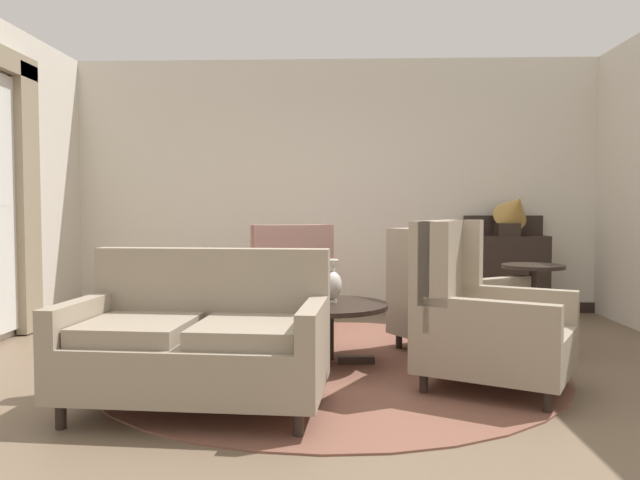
% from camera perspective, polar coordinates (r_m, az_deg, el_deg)
% --- Properties ---
extents(ground, '(8.50, 8.50, 0.00)m').
position_cam_1_polar(ground, '(4.50, 0.80, -12.49)').
color(ground, brown).
extents(wall_back, '(6.23, 0.08, 2.92)m').
position_cam_1_polar(wall_back, '(7.18, 1.34, 5.00)').
color(wall_back, silver).
rests_on(wall_back, ground).
extents(baseboard_back, '(6.07, 0.03, 0.12)m').
position_cam_1_polar(baseboard_back, '(7.21, 1.32, -6.16)').
color(baseboard_back, black).
rests_on(baseboard_back, ground).
extents(area_rug, '(3.48, 3.48, 0.01)m').
position_cam_1_polar(area_rug, '(4.78, 0.89, -11.47)').
color(area_rug, brown).
rests_on(area_rug, ground).
extents(coffee_table, '(0.92, 0.92, 0.48)m').
position_cam_1_polar(coffee_table, '(4.70, 0.68, -6.88)').
color(coffee_table, black).
rests_on(coffee_table, ground).
extents(porcelain_vase, '(0.17, 0.17, 0.33)m').
position_cam_1_polar(porcelain_vase, '(4.72, 0.99, -4.09)').
color(porcelain_vase, beige).
rests_on(porcelain_vase, coffee_table).
extents(settee, '(1.55, 0.94, 0.94)m').
position_cam_1_polar(settee, '(3.76, -11.20, -9.30)').
color(settee, gray).
rests_on(settee, ground).
extents(armchair_beside_settee, '(1.19, 1.14, 1.12)m').
position_cam_1_polar(armchair_beside_settee, '(4.24, 14.69, -7.25)').
color(armchair_beside_settee, gray).
rests_on(armchair_beside_settee, ground).
extents(armchair_far_left, '(0.94, 0.97, 1.05)m').
position_cam_1_polar(armchair_far_left, '(5.91, -3.02, -4.34)').
color(armchair_far_left, tan).
rests_on(armchair_far_left, ground).
extents(armchair_foreground_right, '(1.17, 1.14, 1.03)m').
position_cam_1_polar(armchair_foreground_right, '(5.20, 11.86, -5.58)').
color(armchair_foreground_right, gray).
rests_on(armchair_foreground_right, ground).
extents(side_table, '(0.50, 0.50, 0.74)m').
position_cam_1_polar(side_table, '(5.38, 19.13, -5.29)').
color(side_table, black).
rests_on(side_table, ground).
extents(sideboard, '(0.89, 0.35, 1.12)m').
position_cam_1_polar(sideboard, '(7.15, 16.86, -2.70)').
color(sideboard, black).
rests_on(sideboard, ground).
extents(gramophone, '(0.43, 0.54, 0.56)m').
position_cam_1_polar(gramophone, '(7.04, 17.54, 2.60)').
color(gramophone, black).
rests_on(gramophone, sideboard).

